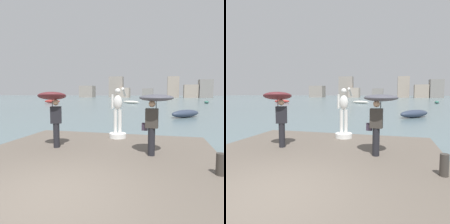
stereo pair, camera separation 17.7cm
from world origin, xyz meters
TOP-DOWN VIEW (x-y plane):
  - ground_plane at (0.00, 40.00)m, footprint 400.00×400.00m
  - pier at (0.00, 1.59)m, footprint 7.78×9.17m
  - statue_white_figure at (0.21, 5.26)m, footprint 0.74×0.93m
  - onlooker_left at (-1.69, 3.14)m, footprint 1.32×1.33m
  - onlooker_right at (1.85, 2.98)m, footprint 1.11×1.11m
  - mooring_bollard at (3.45, 1.77)m, footprint 0.21×0.21m
  - boat_near at (4.40, 17.76)m, footprint 3.41×3.46m
  - boat_mid at (12.71, 50.05)m, footprint 1.65×3.43m
  - boat_far at (-24.09, 42.02)m, footprint 3.91×1.48m
  - boat_leftward at (-5.03, 45.26)m, footprint 4.87×3.86m
  - distant_skyline at (-1.81, 120.84)m, footprint 94.75×12.35m

SIDE VIEW (x-z plane):
  - ground_plane at x=0.00m, z-range 0.00..0.00m
  - pier at x=0.00m, z-range 0.00..0.40m
  - boat_mid at x=12.71m, z-range 0.00..0.58m
  - boat_leftward at x=-5.03m, z-range 0.00..0.63m
  - boat_near at x=4.40m, z-range 0.00..0.75m
  - boat_far at x=-24.09m, z-range 0.00..0.84m
  - mooring_bollard at x=3.45m, z-range 0.40..0.93m
  - statue_white_figure at x=0.21m, z-range 0.08..2.28m
  - onlooker_right at x=1.85m, z-range 0.96..2.88m
  - onlooker_left at x=-1.69m, z-range 0.96..3.01m
  - distant_skyline at x=-1.81m, z-range -1.69..11.08m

